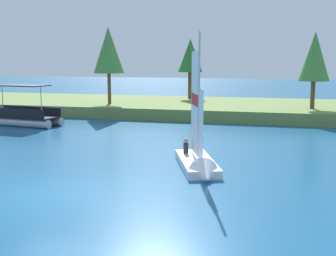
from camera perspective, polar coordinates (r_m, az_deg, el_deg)
ground_plane at (r=16.35m, az=-15.36°, el=-8.35°), size 200.00×200.00×0.00m
shore_bank at (r=40.03m, az=3.19°, el=2.71°), size 80.00×12.73×0.93m
shoreline_tree_left at (r=38.67m, az=-7.73°, el=9.96°), size 2.64×2.64×6.61m
shoreline_tree_midleft at (r=44.03m, az=2.92°, el=9.31°), size 2.43×2.43×5.86m
shoreline_tree_centre at (r=36.18m, az=18.51°, el=8.79°), size 2.39×2.39×6.00m
sailboat at (r=18.82m, az=4.15°, el=-4.40°), size 2.97×5.10×6.37m
pontoon_boat at (r=33.87m, az=-18.40°, el=1.49°), size 6.13×2.87×2.95m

